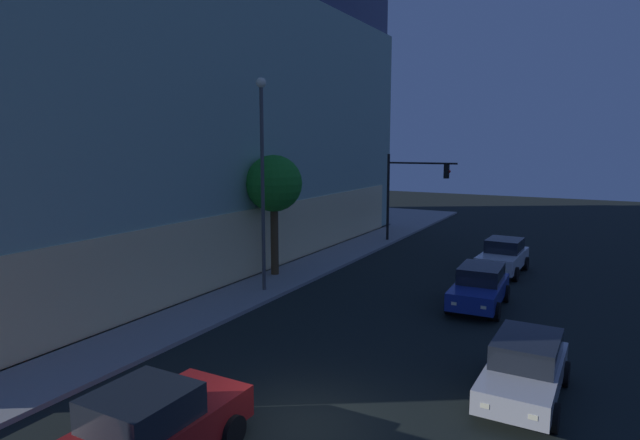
{
  "coord_description": "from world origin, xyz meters",
  "views": [
    {
      "loc": [
        -10.07,
        -5.87,
        6.65
      ],
      "look_at": [
        6.52,
        3.06,
        3.9
      ],
      "focal_mm": 29.57,
      "sensor_mm": 36.0,
      "label": 1
    }
  ],
  "objects_px": {
    "street_lamp_sidewalk": "(262,162)",
    "car_white": "(503,256)",
    "sidewalk_tree": "(274,185)",
    "car_red": "(152,427)",
    "traffic_light_far_corner": "(410,184)",
    "modern_building": "(104,110)",
    "car_silver": "(525,367)",
    "car_blue": "(480,287)"
  },
  "relations": [
    {
      "from": "traffic_light_far_corner",
      "to": "car_blue",
      "type": "bearing_deg",
      "value": -149.43
    },
    {
      "from": "traffic_light_far_corner",
      "to": "car_silver",
      "type": "relative_size",
      "value": 1.31
    },
    {
      "from": "street_lamp_sidewalk",
      "to": "car_white",
      "type": "height_order",
      "value": "street_lamp_sidewalk"
    },
    {
      "from": "sidewalk_tree",
      "to": "car_red",
      "type": "xyz_separation_m",
      "value": [
        -14.37,
        -6.38,
        -3.75
      ]
    },
    {
      "from": "traffic_light_far_corner",
      "to": "car_blue",
      "type": "xyz_separation_m",
      "value": [
        -11.95,
        -7.06,
        -3.12
      ]
    },
    {
      "from": "traffic_light_far_corner",
      "to": "sidewalk_tree",
      "type": "distance_m",
      "value": 12.18
    },
    {
      "from": "traffic_light_far_corner",
      "to": "street_lamp_sidewalk",
      "type": "bearing_deg",
      "value": 172.68
    },
    {
      "from": "traffic_light_far_corner",
      "to": "car_white",
      "type": "bearing_deg",
      "value": -128.42
    },
    {
      "from": "car_blue",
      "to": "sidewalk_tree",
      "type": "bearing_deg",
      "value": 89.06
    },
    {
      "from": "street_lamp_sidewalk",
      "to": "car_red",
      "type": "bearing_deg",
      "value": -155.96
    },
    {
      "from": "traffic_light_far_corner",
      "to": "car_blue",
      "type": "distance_m",
      "value": 14.23
    },
    {
      "from": "modern_building",
      "to": "street_lamp_sidewalk",
      "type": "height_order",
      "value": "modern_building"
    },
    {
      "from": "car_blue",
      "to": "car_white",
      "type": "distance_m",
      "value": 6.47
    },
    {
      "from": "car_red",
      "to": "modern_building",
      "type": "bearing_deg",
      "value": 51.48
    },
    {
      "from": "car_white",
      "to": "car_silver",
      "type": "bearing_deg",
      "value": -168.48
    },
    {
      "from": "traffic_light_far_corner",
      "to": "car_red",
      "type": "xyz_separation_m",
      "value": [
        -26.15,
        -3.39,
        -3.1
      ]
    },
    {
      "from": "sidewalk_tree",
      "to": "car_silver",
      "type": "bearing_deg",
      "value": -120.48
    },
    {
      "from": "car_silver",
      "to": "car_white",
      "type": "distance_m",
      "value": 14.06
    },
    {
      "from": "sidewalk_tree",
      "to": "car_blue",
      "type": "distance_m",
      "value": 10.73
    },
    {
      "from": "modern_building",
      "to": "car_white",
      "type": "relative_size",
      "value": 7.82
    },
    {
      "from": "street_lamp_sidewalk",
      "to": "car_red",
      "type": "xyz_separation_m",
      "value": [
        -11.75,
        -5.24,
        -4.96
      ]
    },
    {
      "from": "car_silver",
      "to": "car_white",
      "type": "xyz_separation_m",
      "value": [
        13.78,
        2.81,
        0.05
      ]
    },
    {
      "from": "street_lamp_sidewalk",
      "to": "car_white",
      "type": "xyz_separation_m",
      "value": [
        8.92,
        -8.77,
        -4.97
      ]
    },
    {
      "from": "traffic_light_far_corner",
      "to": "car_white",
      "type": "height_order",
      "value": "traffic_light_far_corner"
    },
    {
      "from": "traffic_light_far_corner",
      "to": "car_silver",
      "type": "height_order",
      "value": "traffic_light_far_corner"
    },
    {
      "from": "street_lamp_sidewalk",
      "to": "car_silver",
      "type": "height_order",
      "value": "street_lamp_sidewalk"
    },
    {
      "from": "traffic_light_far_corner",
      "to": "car_silver",
      "type": "bearing_deg",
      "value": -153.22
    },
    {
      "from": "car_silver",
      "to": "car_blue",
      "type": "distance_m",
      "value": 7.79
    },
    {
      "from": "sidewalk_tree",
      "to": "car_white",
      "type": "height_order",
      "value": "sidewalk_tree"
    },
    {
      "from": "traffic_light_far_corner",
      "to": "car_red",
      "type": "bearing_deg",
      "value": -172.61
    },
    {
      "from": "car_silver",
      "to": "car_white",
      "type": "bearing_deg",
      "value": 11.52
    },
    {
      "from": "traffic_light_far_corner",
      "to": "sidewalk_tree",
      "type": "bearing_deg",
      "value": 165.78
    },
    {
      "from": "sidewalk_tree",
      "to": "car_red",
      "type": "bearing_deg",
      "value": -156.07
    },
    {
      "from": "sidewalk_tree",
      "to": "car_blue",
      "type": "bearing_deg",
      "value": -90.94
    },
    {
      "from": "street_lamp_sidewalk",
      "to": "car_blue",
      "type": "bearing_deg",
      "value": -74.61
    },
    {
      "from": "traffic_light_far_corner",
      "to": "car_white",
      "type": "xyz_separation_m",
      "value": [
        -5.49,
        -6.92,
        -3.11
      ]
    },
    {
      "from": "street_lamp_sidewalk",
      "to": "sidewalk_tree",
      "type": "bearing_deg",
      "value": 23.44
    },
    {
      "from": "car_silver",
      "to": "sidewalk_tree",
      "type": "bearing_deg",
      "value": 59.52
    },
    {
      "from": "sidewalk_tree",
      "to": "car_white",
      "type": "relative_size",
      "value": 1.34
    },
    {
      "from": "modern_building",
      "to": "car_white",
      "type": "bearing_deg",
      "value": -77.06
    },
    {
      "from": "car_red",
      "to": "car_blue",
      "type": "bearing_deg",
      "value": -14.49
    },
    {
      "from": "street_lamp_sidewalk",
      "to": "car_red",
      "type": "height_order",
      "value": "street_lamp_sidewalk"
    }
  ]
}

